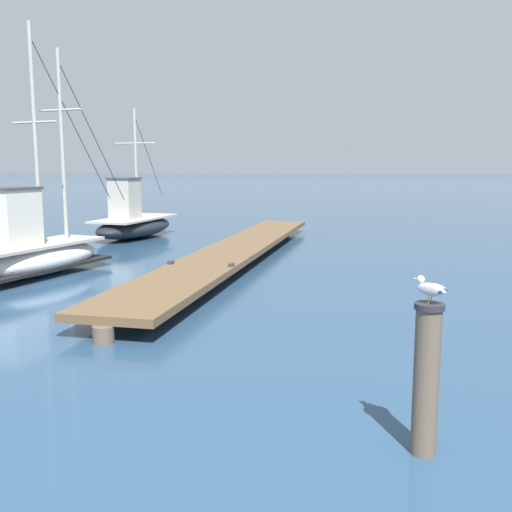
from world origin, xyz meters
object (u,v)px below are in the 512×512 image
at_px(fishing_boat_1, 33,250).
at_px(perched_seagull, 431,289).
at_px(fishing_boat_0, 133,222).
at_px(mooring_piling, 426,376).

distance_m(fishing_boat_1, perched_seagull, 12.54).
relative_size(fishing_boat_0, mooring_piling, 3.27).
distance_m(fishing_boat_0, perched_seagull, 19.44).
distance_m(fishing_boat_0, mooring_piling, 19.41).
xyz_separation_m(fishing_boat_1, mooring_piling, (9.97, -7.54, 0.14)).
bearing_deg(fishing_boat_0, fishing_boat_1, -81.73).
distance_m(mooring_piling, perched_seagull, 0.91).
xyz_separation_m(mooring_piling, perched_seagull, (0.00, -0.00, 0.91)).
bearing_deg(fishing_boat_0, mooring_piling, -54.83).
bearing_deg(perched_seagull, fishing_boat_1, 142.90).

